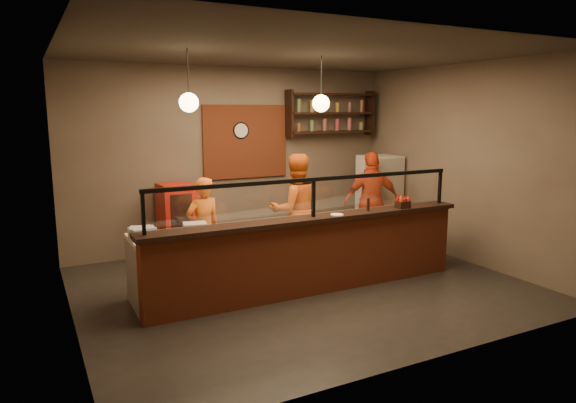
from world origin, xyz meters
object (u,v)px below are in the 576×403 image
cook_mid (296,210)px  condiment_caddy (403,204)px  red_cooler (177,221)px  pepper_mill (368,205)px  cook_left (203,229)px  wall_clock (241,131)px  fridge (379,198)px  cook_right (372,201)px  pizza_dough (345,217)px

cook_mid → condiment_caddy: size_ratio=9.68×
red_cooler → pepper_mill: bearing=-54.8°
cook_left → condiment_caddy: cook_left is taller
wall_clock → fridge: 2.92m
wall_clock → fridge: size_ratio=0.19×
pepper_mill → cook_right: bearing=51.7°
pizza_dough → wall_clock: bearing=105.1°
cook_mid → pizza_dough: bearing=120.1°
cook_right → pizza_dough: size_ratio=3.22×
cook_mid → fridge: size_ratio=1.11×
pepper_mill → wall_clock: bearing=105.7°
wall_clock → pizza_dough: size_ratio=0.55×
cook_right → fridge: bearing=-121.2°
wall_clock → pepper_mill: size_ratio=1.64×
condiment_caddy → red_cooler: bearing=136.4°
cook_left → cook_mid: 1.53m
cook_mid → pepper_mill: cook_mid is taller
wall_clock → cook_right: size_ratio=0.17×
fridge → pepper_mill: (-1.72, -2.00, 0.34)m
cook_mid → red_cooler: size_ratio=1.41×
red_cooler → fridge: bearing=-11.8°
wall_clock → pizza_dough: 2.75m
cook_mid → red_cooler: (-1.59, 1.21, -0.26)m
cook_right → condiment_caddy: (-0.59, -1.53, 0.24)m
pizza_dough → condiment_caddy: (0.71, -0.43, 0.20)m
cook_left → pepper_mill: cook_left is taller
cook_left → condiment_caddy: bearing=141.2°
cook_left → cook_right: bearing=172.1°
fridge → pizza_dough: (-1.85, -1.61, 0.10)m
cook_right → condiment_caddy: cook_right is taller
red_cooler → pizza_dough: bearing=-51.9°
cook_right → fridge: (0.55, 0.52, -0.06)m
cook_left → red_cooler: (-0.06, 1.21, -0.12)m
cook_right → wall_clock: bearing=-17.9°
condiment_caddy → pepper_mill: 0.58m
cook_right → pepper_mill: (-1.17, -1.48, 0.28)m
cook_mid → fridge: bearing=-153.0°
cook_left → fridge: bearing=179.3°
cook_mid → condiment_caddy: cook_mid is taller
condiment_caddy → pepper_mill: pepper_mill is taller
fridge → pizza_dough: bearing=-137.4°
cook_right → condiment_caddy: size_ratio=9.42×
pizza_dough → pepper_mill: bearing=-70.8°
red_cooler → pepper_mill: 3.26m
red_cooler → pepper_mill: size_ratio=6.95×
pepper_mill → condiment_caddy: bearing=-4.7°
pizza_dough → pepper_mill: pepper_mill is taller
wall_clock → fridge: wall_clock is taller
pepper_mill → pizza_dough: bearing=109.2°
wall_clock → fridge: (2.50, -0.78, -1.29)m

